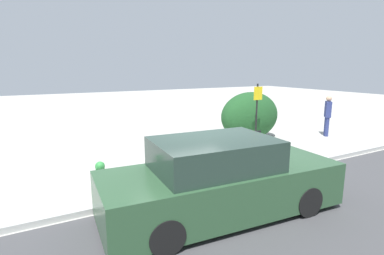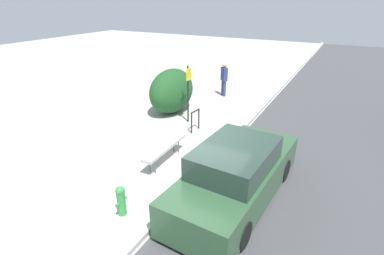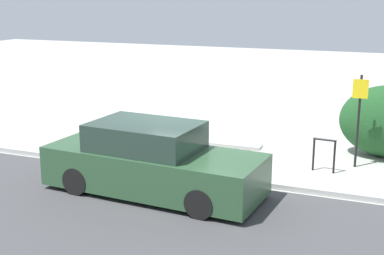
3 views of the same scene
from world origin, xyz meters
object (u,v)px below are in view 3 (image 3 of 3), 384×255
object	(u,v)px
fire_hydrant	(125,141)
parked_car_near	(152,162)
sign_post	(359,113)
bench	(222,144)
bike_rack	(324,152)

from	to	relation	value
fire_hydrant	parked_car_near	bearing A→B (deg)	-48.92
sign_post	bench	bearing A→B (deg)	-163.85
bike_rack	fire_hydrant	world-z (taller)	bike_rack
bike_rack	bench	bearing A→B (deg)	-174.30
bench	fire_hydrant	bearing A→B (deg)	-171.72
bench	parked_car_near	size ratio (longest dim) A/B	0.42
parked_car_near	fire_hydrant	bearing A→B (deg)	134.85
bench	bike_rack	world-z (taller)	bike_rack
bike_rack	parked_car_near	bearing A→B (deg)	-138.67
bike_rack	parked_car_near	xyz separation A→B (m)	(-3.20, -2.82, 0.18)
bench	fire_hydrant	size ratio (longest dim) A/B	2.65
bench	bike_rack	distance (m)	2.51
bike_rack	sign_post	bearing A→B (deg)	44.74
fire_hydrant	parked_car_near	size ratio (longest dim) A/B	0.16
bench	fire_hydrant	xyz separation A→B (m)	(-2.55, -0.45, -0.08)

